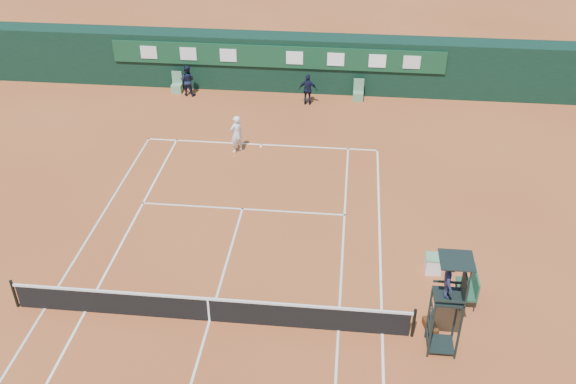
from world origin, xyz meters
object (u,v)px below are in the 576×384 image
object	(u,v)px
umpire_chair	(450,286)
tennis_net	(209,309)
player	(237,134)
player_bench	(470,286)
cooler	(433,264)

from	to	relation	value
umpire_chair	tennis_net	bearing A→B (deg)	176.79
umpire_chair	player	world-z (taller)	umpire_chair
umpire_chair	player_bench	xyz separation A→B (m)	(1.15, 2.27, -1.86)
player_bench	player	distance (m)	13.16
player_bench	player	xyz separation A→B (m)	(-9.36, 9.25, 0.31)
tennis_net	player	world-z (taller)	player
tennis_net	umpire_chair	xyz separation A→B (m)	(7.20, -0.40, 1.95)
tennis_net	umpire_chair	world-z (taller)	umpire_chair
umpire_chair	player_bench	world-z (taller)	umpire_chair
umpire_chair	player	bearing A→B (deg)	125.50
tennis_net	cooler	distance (m)	7.99
tennis_net	cooler	size ratio (longest dim) A/B	20.00
cooler	player	distance (m)	11.45
player	cooler	bearing A→B (deg)	92.38
player_bench	cooler	xyz separation A→B (m)	(-1.05, 1.39, -0.27)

